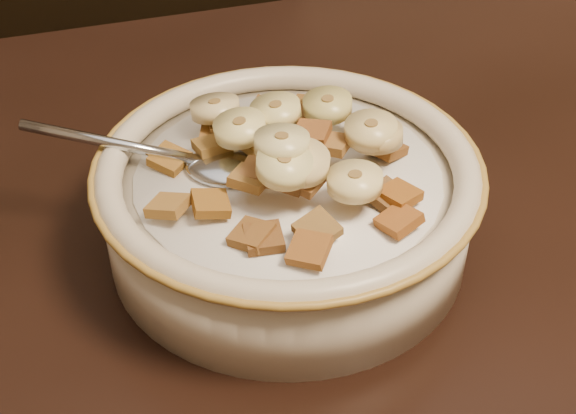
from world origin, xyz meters
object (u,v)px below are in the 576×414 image
object	(u,v)px
table	(550,338)
spoon	(229,166)
chair	(165,166)
cereal_bowl	(288,211)

from	to	relation	value
table	spoon	bearing A→B (deg)	143.44
table	spoon	size ratio (longest dim) A/B	26.26
chair	cereal_bowl	world-z (taller)	chair
chair	spoon	size ratio (longest dim) A/B	19.24
chair	spoon	bearing A→B (deg)	-83.22
chair	cereal_bowl	xyz separation A→B (m)	(0.03, -0.43, 0.26)
table	cereal_bowl	distance (m)	0.17
table	cereal_bowl	size ratio (longest dim) A/B	6.30
chair	cereal_bowl	distance (m)	0.51
cereal_bowl	table	bearing A→B (deg)	-38.12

